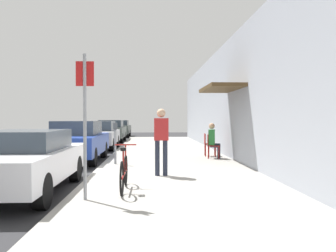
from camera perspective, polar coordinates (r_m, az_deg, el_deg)
ground_plane at (r=10.01m, az=-11.94°, el=-7.84°), size 60.00×60.00×0.00m
sidewalk_slab at (r=11.88m, az=0.46°, el=-6.09°), size 4.50×32.00×0.12m
building_facade at (r=12.18m, az=11.81°, el=4.51°), size 1.40×32.00×4.55m
parked_car_0 at (r=8.04m, az=-22.31°, el=-5.11°), size 1.80×4.40×1.32m
parked_car_1 at (r=13.20m, az=-14.53°, el=-2.34°), size 1.80×4.40×1.48m
parked_car_2 at (r=18.55m, az=-11.14°, el=-1.37°), size 1.80×4.40×1.44m
parked_car_3 at (r=24.24m, az=-9.19°, el=-0.73°), size 1.80×4.40×1.46m
parked_car_4 at (r=30.47m, az=-7.90°, el=-0.34°), size 1.80×4.40×1.43m
parking_meter at (r=11.33m, az=-8.52°, el=-2.26°), size 0.12×0.10×1.32m
street_sign at (r=6.44m, az=-13.30°, el=1.79°), size 0.32×0.06×2.60m
bicycle_0 at (r=7.20m, az=-7.14°, el=-7.52°), size 0.46×1.71×0.90m
cafe_chair_0 at (r=12.95m, az=7.07°, el=-2.99°), size 0.53×0.53×0.87m
seated_patron_0 at (r=12.94m, az=7.34°, el=-2.14°), size 0.49×0.44×1.29m
cafe_chair_1 at (r=13.72m, az=6.50°, el=-2.75°), size 0.47×0.47×0.87m
pedestrian_standing at (r=8.92m, az=-1.10°, el=-1.68°), size 0.36×0.22×1.70m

